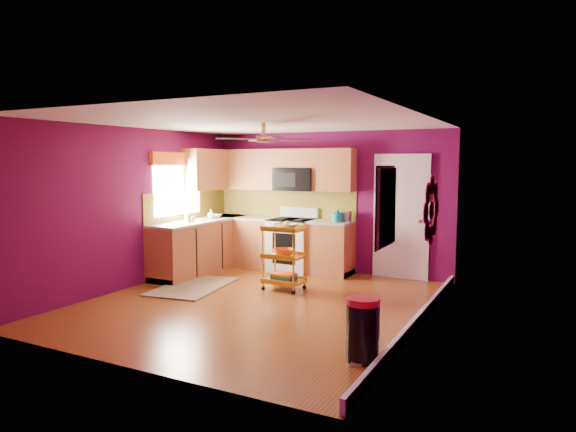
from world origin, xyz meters
The scene contains 18 objects.
ground centered at (0.00, 0.00, 0.00)m, with size 5.00×5.00×0.00m, color #6A3010.
room_envelope centered at (0.03, 0.00, 1.63)m, with size 4.54×5.04×2.52m.
lower_cabinets centered at (-1.35, 1.82, 0.43)m, with size 2.81×2.31×0.94m.
electric_range centered at (-0.55, 2.17, 0.48)m, with size 0.76×0.66×1.13m.
upper_cabinetry centered at (-1.24, 2.17, 1.80)m, with size 2.80×2.30×1.26m.
left_window centered at (-2.22, 1.05, 1.74)m, with size 0.08×1.35×1.08m.
panel_door centered at (1.35, 2.47, 1.02)m, with size 0.95×0.11×2.15m.
right_wall_art centered at (2.23, -0.34, 1.44)m, with size 0.04×2.74×1.04m.
ceiling_fan centered at (0.00, 0.20, 2.29)m, with size 1.01×1.01×0.26m.
shag_rug centered at (-1.38, 0.33, 0.01)m, with size 0.92×1.49×0.02m, color black.
rolling_cart centered at (-0.02, 0.86, 0.55)m, with size 0.60×0.45×1.07m.
trash_can centered at (1.98, -1.30, 0.32)m, with size 0.37×0.39×0.64m.
teal_kettle centered at (0.33, 2.13, 1.02)m, with size 0.18×0.18×0.21m.
toaster centered at (0.40, 2.29, 1.03)m, with size 0.22×0.15×0.18m, color beige.
soap_bottle_a centered at (-1.92, 0.92, 1.03)m, with size 0.08×0.08×0.18m, color #EA3F72.
soap_bottle_b centered at (-1.92, 1.61, 1.02)m, with size 0.13×0.13×0.17m, color white.
counter_dish centered at (-1.93, 1.72, 0.97)m, with size 0.25×0.25×0.06m, color white.
counter_cup centered at (-1.95, 1.07, 0.98)m, with size 0.11×0.11×0.09m, color white.
Camera 1 is at (3.58, -6.01, 1.96)m, focal length 32.00 mm.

